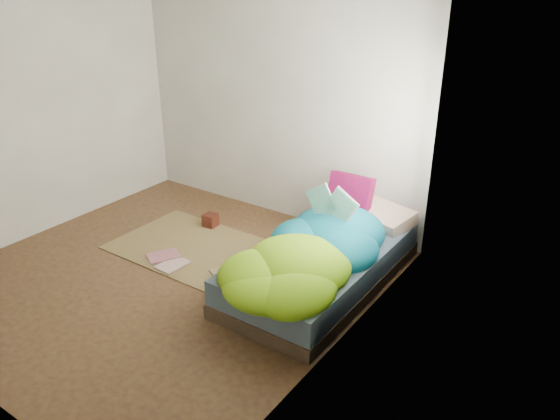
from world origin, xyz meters
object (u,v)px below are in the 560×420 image
(bed, at_px, (322,266))
(pillow_magenta, at_px, (349,196))
(open_book, at_px, (331,193))
(wooden_box, at_px, (210,220))
(floor_book_b, at_px, (160,251))
(floor_book_a, at_px, (165,262))

(bed, height_order, pillow_magenta, pillow_magenta)
(open_book, height_order, wooden_box, open_book)
(floor_book_b, bearing_deg, pillow_magenta, 67.10)
(bed, bearing_deg, open_book, 99.00)
(floor_book_a, bearing_deg, bed, 23.86)
(open_book, bearing_deg, pillow_magenta, 102.32)
(wooden_box, distance_m, floor_book_a, 0.87)
(floor_book_a, bearing_deg, open_book, 29.82)
(floor_book_a, height_order, floor_book_b, floor_book_b)
(pillow_magenta, bearing_deg, floor_book_b, -142.19)
(open_book, xyz_separation_m, floor_book_b, (-1.55, -0.61, -0.78))
(floor_book_a, relative_size, floor_book_b, 0.96)
(pillow_magenta, height_order, wooden_box, pillow_magenta)
(wooden_box, bearing_deg, floor_book_b, -90.66)
(open_book, distance_m, floor_book_b, 1.84)
(bed, distance_m, pillow_magenta, 0.84)
(floor_book_a, distance_m, floor_book_b, 0.21)
(bed, relative_size, floor_book_a, 7.00)
(bed, relative_size, open_book, 4.79)
(wooden_box, xyz_separation_m, floor_book_b, (-0.01, -0.74, -0.05))
(open_book, bearing_deg, bed, -79.61)
(bed, height_order, floor_book_b, bed)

